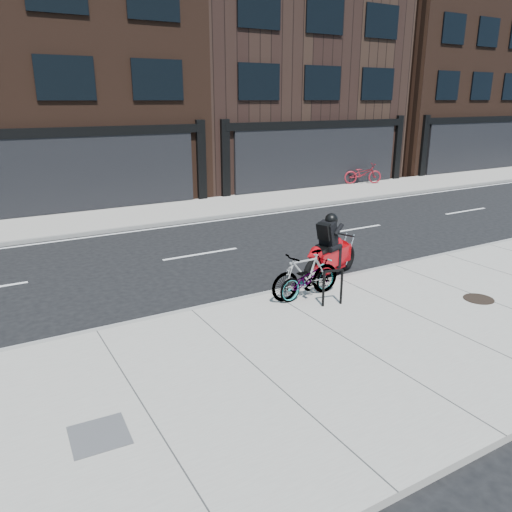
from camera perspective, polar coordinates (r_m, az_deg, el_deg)
ground at (r=13.34m, az=-2.80°, el=-1.99°), size 120.00×120.00×0.00m
sidewalk_near at (r=9.51m, az=11.45°, el=-10.28°), size 60.00×6.00×0.13m
sidewalk_far at (r=20.27m, az=-12.99°, el=4.56°), size 60.00×3.50×0.13m
building_center at (r=26.12m, az=-23.57°, el=22.31°), size 12.00×10.00×14.50m
building_mideast at (r=30.19m, az=1.46°, el=20.90°), size 12.00×10.00×12.50m
building_east at (r=37.87m, az=18.14°, el=19.78°), size 10.00×10.00×13.00m
bike_rack at (r=10.95m, az=8.76°, el=-3.22°), size 0.48×0.14×0.82m
bicycle_front at (r=11.37m, az=5.97°, el=-2.56°), size 1.70×0.78×0.86m
bicycle_rear at (r=11.29m, az=5.69°, el=-2.12°), size 1.79×0.51×1.08m
motorcycle at (r=13.00m, az=8.79°, el=0.57°), size 2.24×1.06×1.74m
bicycle_far at (r=27.52m, az=12.11°, el=9.20°), size 2.15×1.42×1.07m
manhole_cover at (r=12.36m, az=24.10°, el=-4.50°), size 0.80×0.80×0.02m
utility_grate at (r=7.41m, az=-17.48°, el=-18.94°), size 0.79×0.79×0.02m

